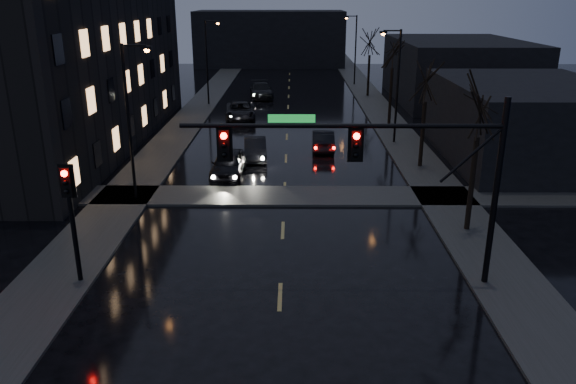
{
  "coord_description": "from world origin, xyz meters",
  "views": [
    {
      "loc": [
        0.44,
        -9.66,
        10.18
      ],
      "look_at": [
        0.27,
        10.19,
        3.2
      ],
      "focal_mm": 35.0,
      "sensor_mm": 36.0,
      "label": 1
    }
  ],
  "objects_px": {
    "oncoming_car_c": "(241,111)",
    "oncoming_car_d": "(261,90)",
    "oncoming_car_a": "(228,164)",
    "oncoming_car_b": "(255,149)",
    "lead_car": "(323,140)"
  },
  "relations": [
    {
      "from": "oncoming_car_a",
      "to": "oncoming_car_b",
      "type": "relative_size",
      "value": 1.12
    },
    {
      "from": "oncoming_car_a",
      "to": "lead_car",
      "type": "relative_size",
      "value": 1.08
    },
    {
      "from": "oncoming_car_c",
      "to": "oncoming_car_d",
      "type": "bearing_deg",
      "value": 78.75
    },
    {
      "from": "oncoming_car_a",
      "to": "lead_car",
      "type": "distance_m",
      "value": 8.54
    },
    {
      "from": "oncoming_car_a",
      "to": "lead_car",
      "type": "height_order",
      "value": "oncoming_car_a"
    },
    {
      "from": "oncoming_car_b",
      "to": "oncoming_car_a",
      "type": "bearing_deg",
      "value": -114.02
    },
    {
      "from": "oncoming_car_c",
      "to": "oncoming_car_d",
      "type": "relative_size",
      "value": 0.99
    },
    {
      "from": "oncoming_car_b",
      "to": "oncoming_car_c",
      "type": "height_order",
      "value": "oncoming_car_c"
    },
    {
      "from": "lead_car",
      "to": "oncoming_car_a",
      "type": "bearing_deg",
      "value": 47.39
    },
    {
      "from": "lead_car",
      "to": "oncoming_car_d",
      "type": "bearing_deg",
      "value": -74.35
    },
    {
      "from": "oncoming_car_b",
      "to": "lead_car",
      "type": "relative_size",
      "value": 0.97
    },
    {
      "from": "oncoming_car_b",
      "to": "oncoming_car_d",
      "type": "distance_m",
      "value": 23.29
    },
    {
      "from": "oncoming_car_c",
      "to": "oncoming_car_b",
      "type": "bearing_deg",
      "value": -85.53
    },
    {
      "from": "oncoming_car_c",
      "to": "lead_car",
      "type": "height_order",
      "value": "oncoming_car_c"
    },
    {
      "from": "oncoming_car_c",
      "to": "lead_car",
      "type": "bearing_deg",
      "value": -61.41
    }
  ]
}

